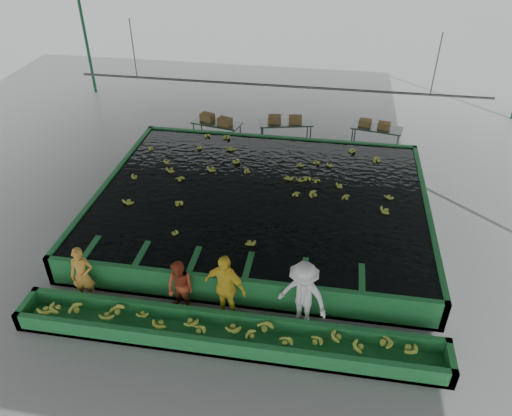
% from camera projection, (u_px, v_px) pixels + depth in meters
% --- Properties ---
extents(ground, '(80.00, 80.00, 0.00)m').
position_uv_depth(ground, '(253.00, 246.00, 14.50)').
color(ground, gray).
rests_on(ground, ground).
extents(shed_roof, '(20.00, 22.00, 0.04)m').
position_uv_depth(shed_roof, '(253.00, 79.00, 11.68)').
color(shed_roof, gray).
rests_on(shed_roof, shed_posts).
extents(shed_posts, '(20.00, 22.00, 5.00)m').
position_uv_depth(shed_posts, '(253.00, 171.00, 13.09)').
color(shed_posts, '#1D5734').
rests_on(shed_posts, ground).
extents(flotation_tank, '(10.00, 8.00, 0.90)m').
position_uv_depth(flotation_tank, '(261.00, 205.00, 15.47)').
color(flotation_tank, '#207235').
rests_on(flotation_tank, ground).
extents(tank_water, '(9.70, 7.70, 0.00)m').
position_uv_depth(tank_water, '(261.00, 194.00, 15.24)').
color(tank_water, black).
rests_on(tank_water, flotation_tank).
extents(sorting_trough, '(10.00, 1.00, 0.50)m').
position_uv_depth(sorting_trough, '(227.00, 334.00, 11.42)').
color(sorting_trough, '#207235').
rests_on(sorting_trough, ground).
extents(cableway_rail, '(0.08, 0.08, 14.00)m').
position_uv_depth(cableway_rail, '(278.00, 86.00, 16.89)').
color(cableway_rail, '#59605B').
rests_on(cableway_rail, shed_roof).
extents(rail_hanger_left, '(0.04, 0.04, 2.00)m').
position_uv_depth(rail_hanger_left, '(133.00, 49.00, 17.00)').
color(rail_hanger_left, '#59605B').
rests_on(rail_hanger_left, shed_roof).
extents(rail_hanger_right, '(0.04, 0.04, 2.00)m').
position_uv_depth(rail_hanger_right, '(436.00, 64.00, 15.65)').
color(rail_hanger_right, '#59605B').
rests_on(rail_hanger_right, shed_roof).
extents(worker_a, '(0.63, 0.47, 1.58)m').
position_uv_depth(worker_a, '(82.00, 275.00, 12.28)').
color(worker_a, gold).
rests_on(worker_a, ground).
extents(worker_b, '(0.89, 0.80, 1.50)m').
position_uv_depth(worker_b, '(180.00, 288.00, 11.97)').
color(worker_b, '#A73F23').
rests_on(worker_b, ground).
extents(worker_c, '(1.18, 0.76, 1.87)m').
position_uv_depth(worker_c, '(225.00, 287.00, 11.71)').
color(worker_c, yellow).
rests_on(worker_c, ground).
extents(worker_d, '(1.39, 1.11, 1.89)m').
position_uv_depth(worker_d, '(303.00, 296.00, 11.46)').
color(worker_d, white).
rests_on(worker_d, ground).
extents(packing_table_left, '(2.02, 1.14, 0.87)m').
position_uv_depth(packing_table_left, '(217.00, 132.00, 19.75)').
color(packing_table_left, '#59605B').
rests_on(packing_table_left, ground).
extents(packing_table_mid, '(2.19, 1.27, 0.94)m').
position_uv_depth(packing_table_mid, '(286.00, 133.00, 19.64)').
color(packing_table_mid, '#59605B').
rests_on(packing_table_mid, ground).
extents(packing_table_right, '(2.02, 1.11, 0.87)m').
position_uv_depth(packing_table_right, '(375.00, 138.00, 19.37)').
color(packing_table_right, '#59605B').
rests_on(packing_table_right, ground).
extents(box_stack_left, '(1.38, 0.82, 0.29)m').
position_uv_depth(box_stack_left, '(216.00, 123.00, 19.48)').
color(box_stack_left, brown).
rests_on(box_stack_left, packing_table_left).
extents(box_stack_mid, '(1.33, 0.49, 0.28)m').
position_uv_depth(box_stack_mid, '(285.00, 123.00, 19.32)').
color(box_stack_mid, brown).
rests_on(box_stack_mid, packing_table_mid).
extents(box_stack_right, '(1.22, 0.57, 0.25)m').
position_uv_depth(box_stack_right, '(374.00, 127.00, 19.15)').
color(box_stack_right, brown).
rests_on(box_stack_right, packing_table_right).
extents(floating_bananas, '(8.68, 5.92, 0.12)m').
position_uv_depth(floating_bananas, '(265.00, 181.00, 15.89)').
color(floating_bananas, '#A1B238').
rests_on(floating_bananas, tank_water).
extents(trough_bananas, '(9.55, 0.64, 0.13)m').
position_uv_depth(trough_bananas, '(226.00, 330.00, 11.34)').
color(trough_bananas, '#A1B238').
rests_on(trough_bananas, sorting_trough).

